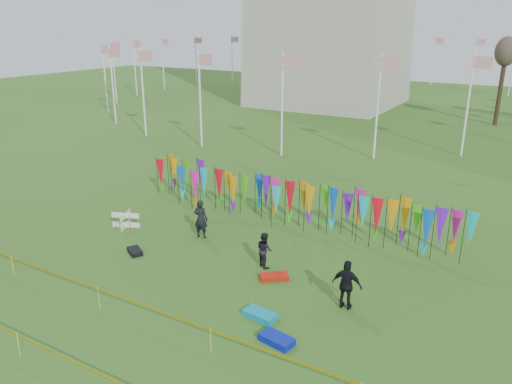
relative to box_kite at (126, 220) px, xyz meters
The scene contains 13 objects.
ground 7.66m from the box_kite, 27.72° to the right, with size 160.00×160.00×0.00m, color #2E5718.
flagpole_ring 45.17m from the box_kite, 99.24° to the left, with size 57.40×56.16×8.00m.
banner_row 8.52m from the box_kite, 33.39° to the left, with size 18.64×0.64×2.46m.
caution_tape_near 9.04m from the box_kite, 43.57° to the right, with size 26.00×0.02×0.90m.
caution_tape_far 11.60m from the box_kite, 55.62° to the right, with size 26.00×0.02×0.90m.
box_kite is the anchor object (origin of this frame).
person_left 4.30m from the box_kite, 13.52° to the left, with size 0.72×0.53×1.98m, color black.
person_mid 8.40m from the box_kite, ahead, with size 0.77×0.48×1.59m, color black.
person_right 12.82m from the box_kite, ahead, with size 1.15×0.65×1.96m, color black.
kite_bag_turquoise 10.93m from the box_kite, 19.89° to the right, with size 1.21×0.61×0.24m, color #0C92B7.
kite_bag_blue 12.43m from the box_kite, 22.31° to the right, with size 1.17×0.61×0.25m, color #0A1FAD.
kite_bag_red 9.38m from the box_kite, ahead, with size 1.18×0.54×0.22m, color red.
kite_bag_black 3.31m from the box_kite, 38.70° to the right, with size 0.91×0.53×0.21m, color black.
Camera 1 is at (11.36, -13.77, 10.23)m, focal length 35.00 mm.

